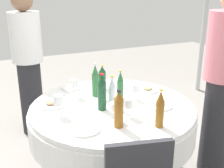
{
  "coord_description": "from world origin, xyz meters",
  "views": [
    {
      "loc": [
        -0.91,
        -2.02,
        1.71
      ],
      "look_at": [
        0.0,
        0.0,
        0.93
      ],
      "focal_mm": 45.91,
      "sensor_mm": 36.0,
      "label": 1
    }
  ],
  "objects_px": {
    "wine_glass_inner": "(136,89)",
    "plate_far": "(159,105)",
    "plate_east": "(147,90)",
    "dining_table": "(112,121)",
    "bottle_green_right": "(120,86)",
    "bottle_dark_green_rear": "(102,93)",
    "bottle_amber_inner": "(160,110)",
    "plate_outer": "(85,129)",
    "person_near": "(28,62)",
    "bottle_clear_near": "(112,92)",
    "person_right": "(222,82)",
    "bottle_amber_north": "(119,110)",
    "wine_glass_rear": "(74,85)",
    "bottle_dark_green_mid": "(102,78)",
    "wine_glass_north": "(128,104)",
    "plate_west": "(52,104)",
    "wine_glass_west": "(58,101)",
    "wine_glass_mid": "(114,107)",
    "bottle_green_south": "(95,81)"
  },
  "relations": [
    {
      "from": "bottle_green_right",
      "to": "bottle_amber_inner",
      "type": "distance_m",
      "value": 0.58
    },
    {
      "from": "plate_east",
      "to": "person_right",
      "type": "bearing_deg",
      "value": -40.55
    },
    {
      "from": "wine_glass_west",
      "to": "person_right",
      "type": "relative_size",
      "value": 0.09
    },
    {
      "from": "wine_glass_north",
      "to": "plate_west",
      "type": "xyz_separation_m",
      "value": [
        -0.49,
        0.44,
        -0.09
      ]
    },
    {
      "from": "wine_glass_north",
      "to": "plate_far",
      "type": "relative_size",
      "value": 0.68
    },
    {
      "from": "wine_glass_inner",
      "to": "plate_east",
      "type": "relative_size",
      "value": 0.67
    },
    {
      "from": "wine_glass_north",
      "to": "wine_glass_west",
      "type": "xyz_separation_m",
      "value": [
        -0.48,
        0.24,
        0.02
      ]
    },
    {
      "from": "dining_table",
      "to": "bottle_green_right",
      "type": "distance_m",
      "value": 0.31
    },
    {
      "from": "person_right",
      "to": "wine_glass_inner",
      "type": "bearing_deg",
      "value": -97.45
    },
    {
      "from": "bottle_clear_near",
      "to": "person_right",
      "type": "relative_size",
      "value": 0.15
    },
    {
      "from": "wine_glass_rear",
      "to": "plate_east",
      "type": "xyz_separation_m",
      "value": [
        0.67,
        -0.15,
        -0.1
      ]
    },
    {
      "from": "wine_glass_north",
      "to": "bottle_amber_north",
      "type": "bearing_deg",
      "value": -138.27
    },
    {
      "from": "plate_far",
      "to": "bottle_dark_green_mid",
      "type": "bearing_deg",
      "value": 114.18
    },
    {
      "from": "wine_glass_west",
      "to": "person_near",
      "type": "xyz_separation_m",
      "value": [
        -0.04,
        1.22,
        0.01
      ]
    },
    {
      "from": "dining_table",
      "to": "bottle_green_south",
      "type": "bearing_deg",
      "value": 100.82
    },
    {
      "from": "dining_table",
      "to": "plate_west",
      "type": "height_order",
      "value": "plate_west"
    },
    {
      "from": "plate_east",
      "to": "person_near",
      "type": "distance_m",
      "value": 1.42
    },
    {
      "from": "bottle_green_right",
      "to": "bottle_clear_near",
      "type": "bearing_deg",
      "value": -143.11
    },
    {
      "from": "bottle_amber_north",
      "to": "wine_glass_rear",
      "type": "height_order",
      "value": "bottle_amber_north"
    },
    {
      "from": "wine_glass_north",
      "to": "wine_glass_rear",
      "type": "relative_size",
      "value": 0.91
    },
    {
      "from": "plate_east",
      "to": "person_near",
      "type": "height_order",
      "value": "person_near"
    },
    {
      "from": "bottle_dark_green_mid",
      "to": "wine_glass_north",
      "type": "height_order",
      "value": "bottle_dark_green_mid"
    },
    {
      "from": "bottle_clear_near",
      "to": "wine_glass_mid",
      "type": "bearing_deg",
      "value": -110.35
    },
    {
      "from": "bottle_amber_inner",
      "to": "wine_glass_inner",
      "type": "distance_m",
      "value": 0.53
    },
    {
      "from": "plate_west",
      "to": "wine_glass_rear",
      "type": "bearing_deg",
      "value": 27.8
    },
    {
      "from": "bottle_clear_near",
      "to": "bottle_dark_green_rear",
      "type": "height_order",
      "value": "bottle_dark_green_rear"
    },
    {
      "from": "bottle_green_south",
      "to": "person_near",
      "type": "height_order",
      "value": "person_near"
    },
    {
      "from": "wine_glass_north",
      "to": "plate_outer",
      "type": "bearing_deg",
      "value": -168.54
    },
    {
      "from": "dining_table",
      "to": "bottle_green_right",
      "type": "height_order",
      "value": "bottle_green_right"
    },
    {
      "from": "plate_east",
      "to": "plate_far",
      "type": "relative_size",
      "value": 0.96
    },
    {
      "from": "wine_glass_inner",
      "to": "bottle_dark_green_mid",
      "type": "bearing_deg",
      "value": 113.77
    },
    {
      "from": "wine_glass_inner",
      "to": "plate_far",
      "type": "height_order",
      "value": "wine_glass_inner"
    },
    {
      "from": "bottle_green_right",
      "to": "wine_glass_rear",
      "type": "relative_size",
      "value": 1.71
    },
    {
      "from": "bottle_green_right",
      "to": "wine_glass_west",
      "type": "distance_m",
      "value": 0.58
    },
    {
      "from": "bottle_dark_green_mid",
      "to": "wine_glass_rear",
      "type": "xyz_separation_m",
      "value": [
        -0.31,
        -0.08,
        0.0
      ]
    },
    {
      "from": "wine_glass_mid",
      "to": "bottle_green_south",
      "type": "bearing_deg",
      "value": 85.12
    },
    {
      "from": "bottle_amber_north",
      "to": "bottle_dark_green_rear",
      "type": "height_order",
      "value": "bottle_dark_green_rear"
    },
    {
      "from": "bottle_green_right",
      "to": "wine_glass_west",
      "type": "bearing_deg",
      "value": -171.26
    },
    {
      "from": "plate_far",
      "to": "person_right",
      "type": "distance_m",
      "value": 0.62
    },
    {
      "from": "bottle_dark_green_rear",
      "to": "plate_east",
      "type": "height_order",
      "value": "bottle_dark_green_rear"
    },
    {
      "from": "bottle_amber_north",
      "to": "person_right",
      "type": "distance_m",
      "value": 1.06
    },
    {
      "from": "dining_table",
      "to": "person_right",
      "type": "height_order",
      "value": "person_right"
    },
    {
      "from": "bottle_amber_north",
      "to": "wine_glass_north",
      "type": "distance_m",
      "value": 0.19
    },
    {
      "from": "wine_glass_rear",
      "to": "dining_table",
      "type": "bearing_deg",
      "value": -55.33
    },
    {
      "from": "plate_outer",
      "to": "person_near",
      "type": "relative_size",
      "value": 0.13
    },
    {
      "from": "plate_outer",
      "to": "person_right",
      "type": "height_order",
      "value": "person_right"
    },
    {
      "from": "plate_east",
      "to": "wine_glass_west",
      "type": "bearing_deg",
      "value": -169.23
    },
    {
      "from": "plate_west",
      "to": "person_near",
      "type": "distance_m",
      "value": 1.03
    },
    {
      "from": "bottle_amber_inner",
      "to": "plate_east",
      "type": "height_order",
      "value": "bottle_amber_inner"
    },
    {
      "from": "bottle_clear_near",
      "to": "bottle_green_right",
      "type": "xyz_separation_m",
      "value": [
        0.12,
        0.09,
        0.0
      ]
    }
  ]
}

